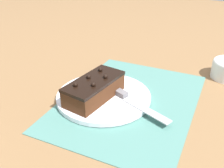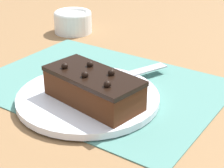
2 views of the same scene
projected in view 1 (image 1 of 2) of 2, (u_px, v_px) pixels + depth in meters
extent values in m
plane|color=olive|center=(129.00, 101.00, 0.71)|extent=(3.00, 3.00, 0.00)
cube|color=slate|center=(129.00, 101.00, 0.71)|extent=(0.46, 0.34, 0.00)
cylinder|color=white|center=(104.00, 96.00, 0.72)|extent=(0.26, 0.26, 0.01)
cube|color=#472614|center=(94.00, 90.00, 0.69)|extent=(0.18, 0.11, 0.05)
cube|color=black|center=(94.00, 81.00, 0.68)|extent=(0.19, 0.11, 0.01)
sphere|color=black|center=(75.00, 85.00, 0.64)|extent=(0.01, 0.01, 0.01)
sphere|color=black|center=(93.00, 85.00, 0.64)|extent=(0.01, 0.01, 0.01)
sphere|color=black|center=(89.00, 77.00, 0.68)|extent=(0.01, 0.01, 0.01)
sphere|color=black|center=(105.00, 77.00, 0.68)|extent=(0.01, 0.01, 0.01)
sphere|color=black|center=(100.00, 70.00, 0.72)|extent=(0.01, 0.01, 0.01)
cube|color=slate|center=(117.00, 92.00, 0.71)|extent=(0.04, 0.07, 0.01)
cube|color=#B7BABF|center=(146.00, 110.00, 0.65)|extent=(0.08, 0.14, 0.00)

